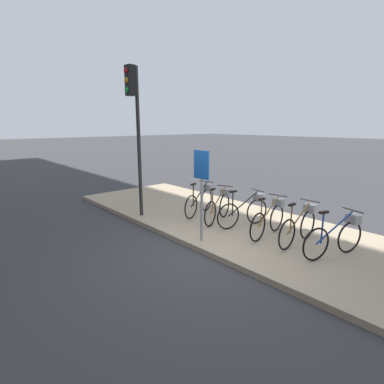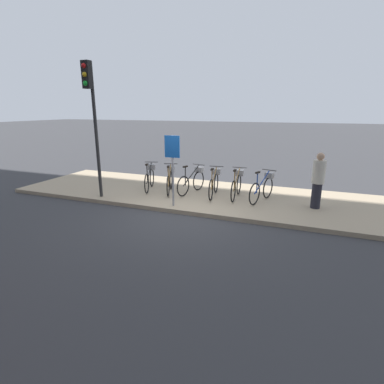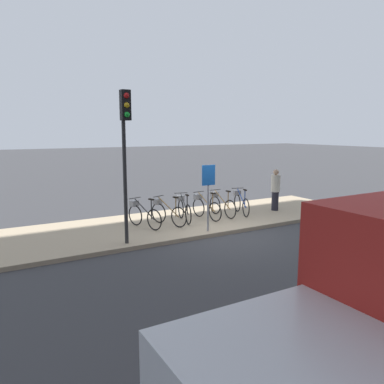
% 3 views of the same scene
% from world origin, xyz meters
% --- Properties ---
extents(ground_plane, '(120.00, 120.00, 0.00)m').
position_xyz_m(ground_plane, '(0.00, 0.00, 0.00)').
color(ground_plane, '#38383A').
extents(sidewalk, '(12.67, 3.66, 0.12)m').
position_xyz_m(sidewalk, '(0.00, 1.83, 0.06)').
color(sidewalk, tan).
rests_on(sidewalk, ground_plane).
extents(parked_bicycle_0, '(0.62, 1.50, 0.96)m').
position_xyz_m(parked_bicycle_0, '(-1.93, 1.71, 0.55)').
color(parked_bicycle_0, black).
rests_on(parked_bicycle_0, sidewalk).
extents(parked_bicycle_1, '(0.64, 1.49, 0.96)m').
position_xyz_m(parked_bicycle_1, '(-1.14, 1.64, 0.55)').
color(parked_bicycle_1, black).
rests_on(parked_bicycle_1, sidewalk).
extents(parked_bicycle_2, '(0.52, 1.53, 0.96)m').
position_xyz_m(parked_bicycle_2, '(-0.40, 1.84, 0.55)').
color(parked_bicycle_2, black).
rests_on(parked_bicycle_2, sidewalk).
extents(parked_bicycle_3, '(0.46, 1.55, 0.96)m').
position_xyz_m(parked_bicycle_3, '(0.38, 1.74, 0.55)').
color(parked_bicycle_3, black).
rests_on(parked_bicycle_3, sidewalk).
extents(parked_bicycle_4, '(0.46, 1.56, 0.96)m').
position_xyz_m(parked_bicycle_4, '(1.09, 1.82, 0.55)').
color(parked_bicycle_4, black).
rests_on(parked_bicycle_4, sidewalk).
extents(parked_bicycle_5, '(0.61, 1.50, 0.96)m').
position_xyz_m(parked_bicycle_5, '(1.91, 1.74, 0.55)').
color(parked_bicycle_5, black).
rests_on(parked_bicycle_5, sidewalk).
extents(traffic_light, '(0.24, 0.40, 4.00)m').
position_xyz_m(traffic_light, '(-2.95, 0.25, 2.97)').
color(traffic_light, '#2D2D2D').
rests_on(traffic_light, sidewalk).
extents(sign_post, '(0.44, 0.07, 2.00)m').
position_xyz_m(sign_post, '(-0.41, 0.29, 1.49)').
color(sign_post, '#99999E').
rests_on(sign_post, sidewalk).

